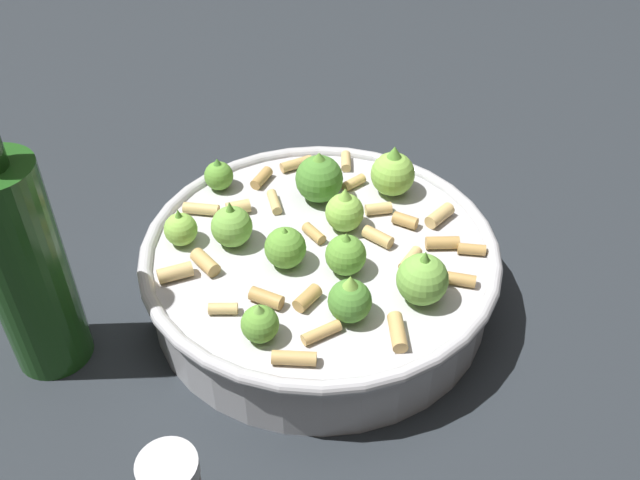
# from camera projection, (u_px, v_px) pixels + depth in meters

# --- Properties ---
(ground_plane) EXTENTS (2.40, 2.40, 0.00)m
(ground_plane) POSITION_uv_depth(u_px,v_px,m) (320.00, 297.00, 0.67)
(ground_plane) COLOR #23282D
(cooking_pan) EXTENTS (0.32, 0.32, 0.11)m
(cooking_pan) POSITION_uv_depth(u_px,v_px,m) (320.00, 265.00, 0.64)
(cooking_pan) COLOR #B7B7BC
(cooking_pan) RESTS_ON ground
(olive_oil_bottle) EXTENTS (0.06, 0.06, 0.25)m
(olive_oil_bottle) POSITION_uv_depth(u_px,v_px,m) (24.00, 264.00, 0.55)
(olive_oil_bottle) COLOR #1E4C19
(olive_oil_bottle) RESTS_ON ground
(wooden_spoon) EXTENTS (0.24, 0.14, 0.02)m
(wooden_spoon) POSITION_uv_depth(u_px,v_px,m) (29.00, 224.00, 0.74)
(wooden_spoon) COLOR #B2844C
(wooden_spoon) RESTS_ON ground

